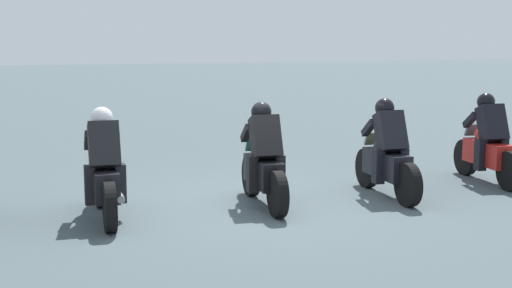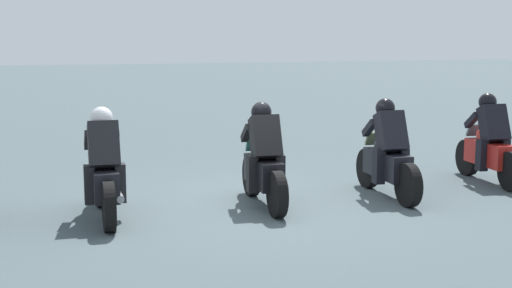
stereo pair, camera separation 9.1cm
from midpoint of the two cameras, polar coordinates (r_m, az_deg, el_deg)
name	(u,v)px [view 2 (the right image)]	position (r m, az deg, el deg)	size (l,w,h in m)	color
ground_plane	(257,205)	(10.39, 0.34, -4.93)	(120.00, 120.00, 0.00)	#435155
rider_lane_a	(489,146)	(12.50, 18.52, -0.18)	(2.04, 0.60, 1.51)	black
rider_lane_b	(388,157)	(11.00, 10.81, -1.01)	(2.04, 0.57, 1.51)	black
rider_lane_c	(264,164)	(10.21, 0.88, -1.59)	(2.04, 0.57, 1.51)	black
rider_lane_d	(104,173)	(9.70, -11.89, -2.31)	(2.04, 0.56, 1.51)	black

